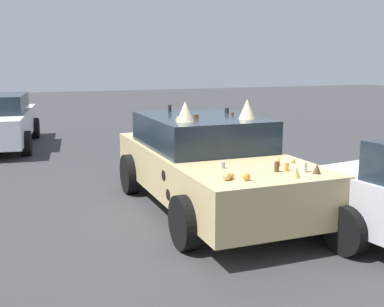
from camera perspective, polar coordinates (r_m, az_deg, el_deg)
ground_plane at (r=7.50m, az=2.14°, el=-6.60°), size 60.00×60.00×0.00m
art_car_decorated at (r=7.38m, az=1.92°, el=-0.98°), size 4.40×2.09×1.70m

